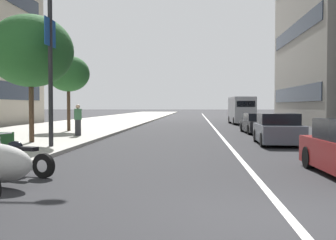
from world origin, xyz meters
name	(u,v)px	position (x,y,z in m)	size (l,w,h in m)	color
ground_plane	(292,221)	(0.00, 0.00, 0.00)	(400.00, 400.00, 0.00)	#262628
sidewalk_right_plaza	(83,125)	(30.00, 11.28, 0.07)	(160.00, 9.82, 0.15)	#B2ADA3
lane_centre_stripe	(211,124)	(35.00, 0.00, 0.00)	(110.00, 0.16, 0.01)	silver
motorcycle_far_end_row	(20,160)	(3.85, 5.93, 0.41)	(0.89, 1.99, 1.08)	black
car_following_behind	(278,130)	(13.18, -2.28, 0.68)	(4.21, 2.00, 1.43)	#4C515B
car_approaching_light	(258,124)	(21.30, -2.58, 0.61)	(4.50, 1.97, 1.29)	black
delivery_van_ahead	(241,110)	(34.88, -2.94, 1.40)	(5.46, 2.21, 2.62)	#B7B7BC
street_lamp_with_banners	(59,18)	(10.18, 6.95, 5.27)	(1.26, 2.58, 8.60)	#232326
street_tree_mid_sidewalk	(31,51)	(11.96, 8.81, 4.21)	(3.77, 3.77, 5.67)	#473323
street_tree_far_plaza	(68,74)	(20.72, 9.76, 3.86)	(2.75, 2.75, 4.89)	#473323
pedestrian_on_plaza	(78,120)	(16.23, 7.89, 1.01)	(0.35, 0.45, 1.70)	#2D2D33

